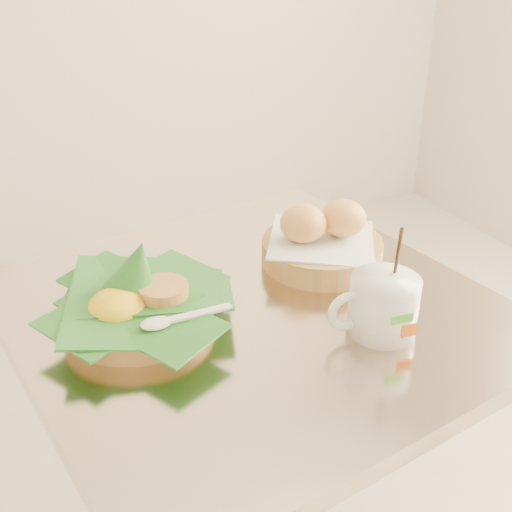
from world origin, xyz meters
name	(u,v)px	position (x,y,z in m)	size (l,w,h in m)	color
cafe_table	(253,414)	(0.10, 0.05, 0.53)	(0.80, 0.80, 0.75)	gray
rice_basket	(137,300)	(-0.07, 0.08, 0.79)	(0.28, 0.28, 0.14)	tan
bread_basket	(322,242)	(0.27, 0.14, 0.79)	(0.25, 0.25, 0.11)	tan
coffee_mug	(382,304)	(0.24, -0.08, 0.80)	(0.14, 0.10, 0.17)	white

